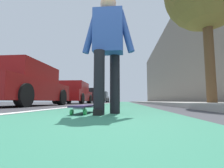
# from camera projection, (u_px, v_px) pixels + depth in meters

# --- Properties ---
(ground_plane) EXTENTS (80.00, 80.00, 0.00)m
(ground_plane) POSITION_uv_depth(u_px,v_px,m) (120.00, 104.00, 10.89)
(ground_plane) COLOR #38383D
(bike_lane_paint) EXTENTS (56.00, 2.17, 0.00)m
(bike_lane_paint) POSITION_uv_depth(u_px,v_px,m) (123.00, 102.00, 24.77)
(bike_lane_paint) COLOR #2D7256
(bike_lane_paint) RESTS_ON ground
(lane_stripe_white) EXTENTS (52.00, 0.16, 0.01)m
(lane_stripe_white) POSITION_uv_depth(u_px,v_px,m) (113.00, 103.00, 20.91)
(lane_stripe_white) COLOR silver
(lane_stripe_white) RESTS_ON ground
(sidewalk_curb) EXTENTS (52.00, 3.20, 0.13)m
(sidewalk_curb) POSITION_uv_depth(u_px,v_px,m) (153.00, 102.00, 18.55)
(sidewalk_curb) COLOR #9E9B93
(sidewalk_curb) RESTS_ON ground
(building_facade) EXTENTS (40.00, 1.20, 10.18)m
(building_facade) POSITION_uv_depth(u_px,v_px,m) (170.00, 65.00, 22.78)
(building_facade) COLOR gray
(building_facade) RESTS_ON ground
(skateboard) EXTENTS (0.84, 0.21, 0.11)m
(skateboard) POSITION_uv_depth(u_px,v_px,m) (85.00, 107.00, 2.36)
(skateboard) COLOR green
(skateboard) RESTS_ON ground
(skater_person) EXTENTS (0.46, 0.72, 1.64)m
(skater_person) POSITION_uv_depth(u_px,v_px,m) (108.00, 45.00, 2.28)
(skater_person) COLOR black
(skater_person) RESTS_ON ground
(parked_car_near) EXTENTS (4.31, 1.87, 1.50)m
(parked_car_near) POSITION_uv_depth(u_px,v_px,m) (25.00, 86.00, 6.03)
(parked_car_near) COLOR maroon
(parked_car_near) RESTS_ON ground
(parked_car_mid) EXTENTS (4.22, 1.95, 1.49)m
(parked_car_mid) POSITION_uv_depth(u_px,v_px,m) (75.00, 93.00, 11.75)
(parked_car_mid) COLOR maroon
(parked_car_mid) RESTS_ON ground
(parked_car_far) EXTENTS (4.43, 2.05, 1.46)m
(parked_car_far) POSITION_uv_depth(u_px,v_px,m) (93.00, 96.00, 17.39)
(parked_car_far) COLOR black
(parked_car_far) RESTS_ON ground
(parked_car_end) EXTENTS (4.40, 2.04, 1.48)m
(parked_car_end) POSITION_uv_depth(u_px,v_px,m) (101.00, 97.00, 23.48)
(parked_car_end) COLOR #4C5156
(parked_car_end) RESTS_ON ground
(traffic_light) EXTENTS (0.33, 0.28, 4.29)m
(traffic_light) POSITION_uv_depth(u_px,v_px,m) (111.00, 81.00, 22.98)
(traffic_light) COLOR #2D2D2D
(traffic_light) RESTS_ON ground
(pedestrian_distant) EXTENTS (0.45, 0.70, 1.61)m
(pedestrian_distant) POSITION_uv_depth(u_px,v_px,m) (100.00, 92.00, 14.36)
(pedestrian_distant) COLOR brown
(pedestrian_distant) RESTS_ON ground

